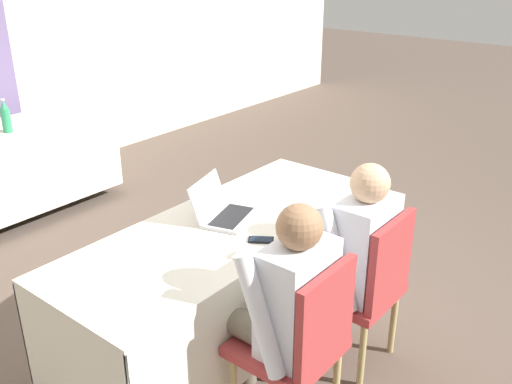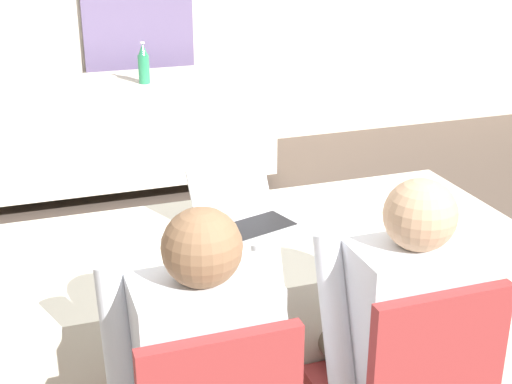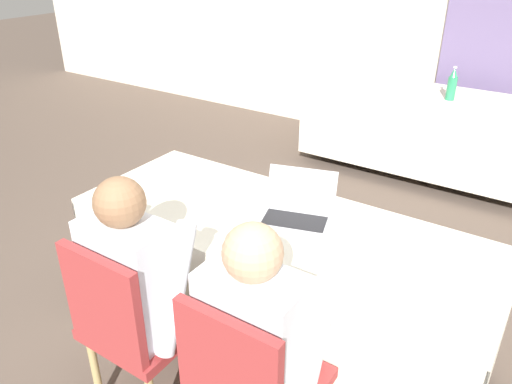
{
  "view_description": "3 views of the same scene",
  "coord_description": "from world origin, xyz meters",
  "px_view_note": "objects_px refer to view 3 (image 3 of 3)",
  "views": [
    {
      "loc": [
        -2.05,
        -1.85,
        2.13
      ],
      "look_at": [
        0.0,
        -0.2,
        0.99
      ],
      "focal_mm": 40.0,
      "sensor_mm": 36.0,
      "label": 1
    },
    {
      "loc": [
        -0.68,
        -2.18,
        1.82
      ],
      "look_at": [
        0.0,
        -0.2,
        0.99
      ],
      "focal_mm": 50.0,
      "sensor_mm": 36.0,
      "label": 2
    },
    {
      "loc": [
        1.03,
        -1.76,
        1.95
      ],
      "look_at": [
        0.0,
        -0.2,
        0.99
      ],
      "focal_mm": 35.0,
      "sensor_mm": 36.0,
      "label": 3
    }
  ],
  "objects_px": {
    "water_bottle": "(452,85)",
    "person_checkered_shirt": "(145,279)",
    "laptop": "(297,212)",
    "cell_phone": "(245,245)",
    "chair_near_left": "(132,322)",
    "person_white_shirt": "(265,335)"
  },
  "relations": [
    {
      "from": "water_bottle",
      "to": "person_white_shirt",
      "type": "height_order",
      "value": "person_white_shirt"
    },
    {
      "from": "cell_phone",
      "to": "person_white_shirt",
      "type": "distance_m",
      "value": 0.48
    },
    {
      "from": "water_bottle",
      "to": "chair_near_left",
      "type": "relative_size",
      "value": 0.3
    },
    {
      "from": "laptop",
      "to": "cell_phone",
      "type": "bearing_deg",
      "value": -120.45
    },
    {
      "from": "laptop",
      "to": "person_checkered_shirt",
      "type": "xyz_separation_m",
      "value": [
        -0.35,
        -0.66,
        -0.12
      ]
    },
    {
      "from": "laptop",
      "to": "chair_near_left",
      "type": "bearing_deg",
      "value": -131.62
    },
    {
      "from": "cell_phone",
      "to": "laptop",
      "type": "bearing_deg",
      "value": 42.19
    },
    {
      "from": "water_bottle",
      "to": "chair_near_left",
      "type": "xyz_separation_m",
      "value": [
        -0.44,
        -3.19,
        -0.37
      ]
    },
    {
      "from": "water_bottle",
      "to": "person_checkered_shirt",
      "type": "distance_m",
      "value": 3.12
    },
    {
      "from": "laptop",
      "to": "person_checkered_shirt",
      "type": "distance_m",
      "value": 0.76
    },
    {
      "from": "chair_near_left",
      "to": "cell_phone",
      "type": "bearing_deg",
      "value": -121.78
    },
    {
      "from": "laptop",
      "to": "person_white_shirt",
      "type": "height_order",
      "value": "person_white_shirt"
    },
    {
      "from": "laptop",
      "to": "chair_near_left",
      "type": "relative_size",
      "value": 0.45
    },
    {
      "from": "laptop",
      "to": "person_checkered_shirt",
      "type": "relative_size",
      "value": 0.35
    },
    {
      "from": "water_bottle",
      "to": "person_checkered_shirt",
      "type": "height_order",
      "value": "person_checkered_shirt"
    },
    {
      "from": "laptop",
      "to": "chair_near_left",
      "type": "xyz_separation_m",
      "value": [
        -0.35,
        -0.77,
        -0.28
      ]
    },
    {
      "from": "cell_phone",
      "to": "person_white_shirt",
      "type": "height_order",
      "value": "person_white_shirt"
    },
    {
      "from": "chair_near_left",
      "to": "person_checkered_shirt",
      "type": "xyz_separation_m",
      "value": [
        -0.0,
        0.1,
        0.16
      ]
    },
    {
      "from": "water_bottle",
      "to": "person_checkered_shirt",
      "type": "bearing_deg",
      "value": -98.18
    },
    {
      "from": "person_white_shirt",
      "to": "chair_near_left",
      "type": "bearing_deg",
      "value": 9.73
    },
    {
      "from": "laptop",
      "to": "person_white_shirt",
      "type": "relative_size",
      "value": 0.35
    },
    {
      "from": "person_checkered_shirt",
      "to": "person_white_shirt",
      "type": "xyz_separation_m",
      "value": [
        0.6,
        0.0,
        0.0
      ]
    }
  ]
}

